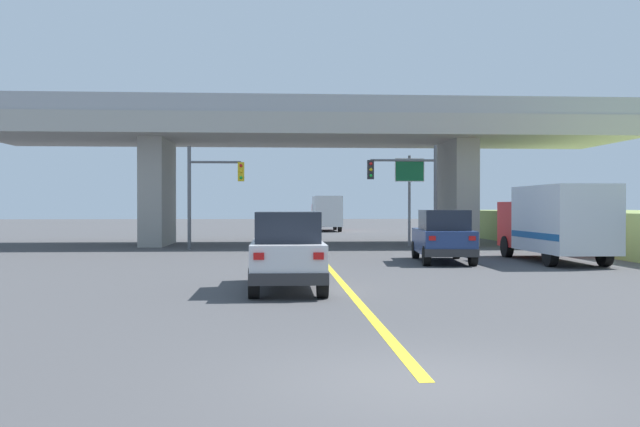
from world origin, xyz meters
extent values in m
plane|color=#424244|center=(0.00, 30.94, 0.00)|extent=(160.00, 160.00, 0.00)
cube|color=#A8A59E|center=(0.00, 30.94, 6.40)|extent=(35.61, 8.65, 1.09)
cube|color=#9A9891|center=(-8.47, 30.94, 2.93)|extent=(1.27, 5.19, 5.86)
cube|color=#9A9891|center=(8.47, 30.94, 2.93)|extent=(1.27, 5.19, 5.86)
cube|color=#9EA0A5|center=(0.00, 26.76, 7.39)|extent=(35.61, 0.20, 0.90)
cube|color=#9EA0A5|center=(0.00, 35.11, 7.39)|extent=(35.61, 0.20, 0.90)
cube|color=yellow|center=(0.00, 13.92, 0.00)|extent=(0.20, 27.84, 0.01)
cube|color=silver|center=(-1.56, 9.71, 0.81)|extent=(1.80, 4.71, 0.90)
cube|color=#1E232D|center=(-1.56, 9.35, 1.64)|extent=(1.59, 2.59, 0.76)
cube|color=#2D2D30|center=(-1.56, 7.40, 0.50)|extent=(1.84, 0.20, 0.28)
cube|color=red|center=(-2.24, 7.33, 1.03)|extent=(0.24, 0.06, 0.16)
cube|color=red|center=(-0.88, 7.33, 1.03)|extent=(0.24, 0.06, 0.16)
cylinder|color=black|center=(-2.36, 11.51, 0.36)|extent=(0.26, 0.72, 0.72)
cylinder|color=black|center=(-0.76, 11.51, 0.36)|extent=(0.26, 0.72, 0.72)
cylinder|color=black|center=(-2.36, 7.90, 0.36)|extent=(0.26, 0.72, 0.72)
cylinder|color=black|center=(-0.76, 7.90, 0.36)|extent=(0.26, 0.72, 0.72)
cube|color=navy|center=(4.59, 18.17, 0.81)|extent=(2.30, 4.86, 0.90)
cube|color=#1E232D|center=(4.55, 17.81, 1.64)|extent=(1.88, 2.73, 0.76)
cube|color=#2D2D30|center=(4.38, 15.87, 0.50)|extent=(1.92, 0.37, 0.28)
cube|color=red|center=(3.67, 15.87, 1.03)|extent=(0.24, 0.08, 0.16)
cube|color=red|center=(5.07, 15.74, 1.03)|extent=(0.24, 0.08, 0.16)
cylinder|color=black|center=(3.92, 20.04, 0.36)|extent=(0.32, 0.74, 0.72)
cylinder|color=black|center=(5.58, 19.88, 0.36)|extent=(0.32, 0.74, 0.72)
cylinder|color=black|center=(3.59, 16.45, 0.36)|extent=(0.32, 0.74, 0.72)
cylinder|color=black|center=(5.26, 16.30, 0.36)|extent=(0.32, 0.74, 0.72)
cube|color=red|center=(8.92, 20.47, 1.40)|extent=(2.20, 2.00, 1.90)
cube|color=silver|center=(8.92, 17.04, 1.70)|extent=(2.31, 4.86, 2.49)
cube|color=#195999|center=(8.92, 17.04, 1.07)|extent=(2.33, 4.76, 0.24)
cylinder|color=black|center=(7.92, 20.47, 0.45)|extent=(0.30, 0.90, 0.90)
cylinder|color=black|center=(9.92, 20.47, 0.45)|extent=(0.30, 0.90, 0.90)
cylinder|color=black|center=(7.92, 15.82, 0.45)|extent=(0.30, 0.90, 0.90)
cylinder|color=black|center=(9.92, 15.82, 0.45)|extent=(0.30, 0.90, 0.90)
cylinder|color=#56595E|center=(6.21, 26.34, 2.63)|extent=(0.18, 0.18, 5.26)
cylinder|color=#56595E|center=(4.55, 26.34, 4.49)|extent=(3.32, 0.12, 0.12)
cube|color=#232326|center=(2.89, 26.34, 4.01)|extent=(0.32, 0.26, 0.96)
sphere|color=red|center=(2.89, 26.19, 4.31)|extent=(0.16, 0.16, 0.16)
sphere|color=gold|center=(2.89, 26.19, 4.01)|extent=(0.16, 0.16, 0.16)
sphere|color=green|center=(2.89, 26.19, 3.71)|extent=(0.16, 0.16, 0.16)
cylinder|color=#56595E|center=(-6.21, 26.80, 2.59)|extent=(0.18, 0.18, 5.18)
cylinder|color=#56595E|center=(-4.92, 26.80, 4.39)|extent=(2.59, 0.12, 0.12)
cube|color=gold|center=(-3.62, 26.80, 3.91)|extent=(0.32, 0.26, 0.96)
sphere|color=red|center=(-3.62, 26.65, 4.21)|extent=(0.16, 0.16, 0.16)
sphere|color=gold|center=(-3.62, 26.65, 3.91)|extent=(0.16, 0.16, 0.16)
sphere|color=green|center=(-3.62, 26.65, 3.61)|extent=(0.16, 0.16, 0.16)
cylinder|color=slate|center=(5.34, 28.78, 2.46)|extent=(0.14, 0.14, 4.91)
cube|color=#146638|center=(5.34, 28.72, 4.12)|extent=(1.52, 0.08, 1.18)
cube|color=white|center=(5.34, 28.71, 4.12)|extent=(1.60, 0.04, 1.26)
cube|color=red|center=(2.53, 55.22, 1.40)|extent=(2.20, 2.00, 1.90)
cube|color=silver|center=(2.53, 51.60, 1.75)|extent=(2.31, 5.23, 2.59)
cube|color=#B26619|center=(2.53, 51.60, 1.10)|extent=(2.33, 5.13, 0.24)
cylinder|color=black|center=(1.53, 55.22, 0.45)|extent=(0.30, 0.90, 0.90)
cylinder|color=black|center=(3.53, 55.22, 0.45)|extent=(0.30, 0.90, 0.90)
cylinder|color=black|center=(1.53, 50.29, 0.45)|extent=(0.30, 0.90, 0.90)
cylinder|color=black|center=(3.53, 50.29, 0.45)|extent=(0.30, 0.90, 0.90)
camera|label=1|loc=(-1.83, -8.32, 2.15)|focal=38.92mm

